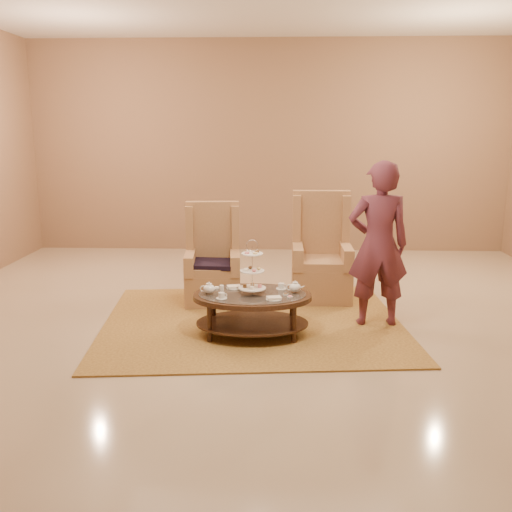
{
  "coord_description": "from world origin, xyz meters",
  "views": [
    {
      "loc": [
        0.15,
        -5.72,
        2.06
      ],
      "look_at": [
        -0.07,
        0.2,
        0.73
      ],
      "focal_mm": 40.0,
      "sensor_mm": 36.0,
      "label": 1
    }
  ],
  "objects_px": {
    "armchair_right": "(321,263)",
    "armchair_left": "(213,268)",
    "tea_table": "(252,302)",
    "person": "(378,245)"
  },
  "relations": [
    {
      "from": "person",
      "to": "armchair_left",
      "type": "bearing_deg",
      "value": -26.4
    },
    {
      "from": "armchair_right",
      "to": "person",
      "type": "distance_m",
      "value": 1.21
    },
    {
      "from": "armchair_left",
      "to": "tea_table",
      "type": "bearing_deg",
      "value": -70.99
    },
    {
      "from": "armchair_right",
      "to": "armchair_left",
      "type": "bearing_deg",
      "value": -171.0
    },
    {
      "from": "armchair_left",
      "to": "armchair_right",
      "type": "xyz_separation_m",
      "value": [
        1.32,
        0.2,
        0.03
      ]
    },
    {
      "from": "tea_table",
      "to": "armchair_right",
      "type": "distance_m",
      "value": 1.61
    },
    {
      "from": "armchair_left",
      "to": "person",
      "type": "distance_m",
      "value": 2.06
    },
    {
      "from": "armchair_left",
      "to": "person",
      "type": "height_order",
      "value": "person"
    },
    {
      "from": "armchair_right",
      "to": "person",
      "type": "relative_size",
      "value": 0.75
    },
    {
      "from": "tea_table",
      "to": "person",
      "type": "bearing_deg",
      "value": 15.81
    }
  ]
}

